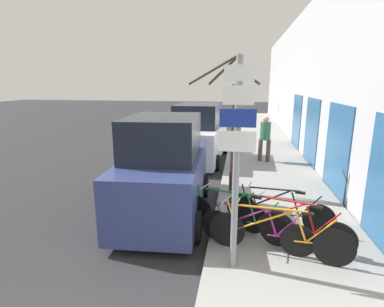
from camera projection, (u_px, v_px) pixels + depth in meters
name	position (u px, v px, depth m)	size (l,w,h in m)	color
ground_plane	(204.00, 157.00, 13.23)	(80.00, 80.00, 0.00)	#28282B
sidewalk_curb	(260.00, 145.00, 15.49)	(3.20, 32.00, 0.15)	gray
building_facade	(301.00, 82.00, 14.42)	(0.23, 32.00, 6.50)	#BCBCC1
signpost	(236.00, 157.00, 4.67)	(0.57, 0.13, 3.46)	gray
bicycle_0	(278.00, 235.00, 5.33)	(2.49, 0.63, 0.94)	black
bicycle_1	(255.00, 230.00, 5.61)	(2.09, 0.65, 0.85)	black
bicycle_2	(292.00, 225.00, 5.73)	(2.10, 0.94, 0.91)	black
bicycle_3	(235.00, 216.00, 6.07)	(2.26, 0.88, 0.95)	black
bicycle_4	(279.00, 211.00, 6.38)	(2.22, 0.63, 0.90)	black
parked_car_0	(165.00, 172.00, 7.24)	(2.16, 4.21, 2.45)	navy
parked_car_1	(199.00, 135.00, 12.51)	(2.18, 4.86, 2.37)	silver
pedestrian_near	(265.00, 135.00, 11.69)	(0.47, 0.40, 1.80)	#4C3D2D
street_tree	(232.00, 130.00, 8.15)	(2.00, 0.55, 3.74)	#4C3828
traffic_light	(241.00, 85.00, 22.58)	(0.20, 0.30, 4.50)	gray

